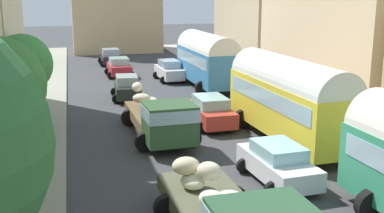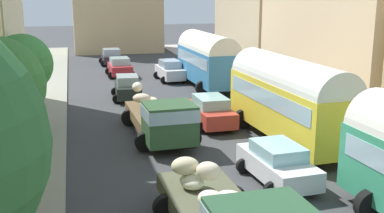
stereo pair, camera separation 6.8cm
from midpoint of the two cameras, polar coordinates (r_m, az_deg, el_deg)
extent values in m
plane|color=#393B3D|center=(29.76, -2.99, -0.38)|extent=(154.00, 154.00, 0.00)
cube|color=gray|center=(29.28, -17.05, -1.06)|extent=(2.50, 70.00, 0.14)
cube|color=#B2A39E|center=(31.89, 9.89, 0.51)|extent=(2.50, 70.00, 0.14)
cube|color=beige|center=(31.87, 17.19, 7.15)|extent=(4.86, 13.99, 7.86)
cube|color=#C8B088|center=(43.74, 7.83, 9.53)|extent=(4.42, 11.69, 8.35)
cylinder|color=black|center=(16.67, 20.48, -10.93)|extent=(1.00, 0.35, 1.00)
cube|color=gold|center=(23.54, 11.39, -0.05)|extent=(2.80, 9.13, 2.47)
cylinder|color=silver|center=(23.28, 11.53, 2.90)|extent=(2.74, 8.95, 2.32)
cube|color=#99B7C6|center=(23.42, 11.46, 1.24)|extent=(2.81, 8.41, 0.79)
cylinder|color=black|center=(25.81, 6.15, -1.48)|extent=(1.00, 0.35, 1.00)
cylinder|color=black|center=(26.74, 10.59, -1.10)|extent=(1.00, 0.35, 1.00)
cylinder|color=black|center=(21.00, 12.10, -5.26)|extent=(1.00, 0.35, 1.00)
cylinder|color=black|center=(22.14, 17.23, -4.59)|extent=(1.00, 0.35, 1.00)
cube|color=teal|center=(36.42, 1.88, 4.94)|extent=(2.78, 8.42, 2.40)
cylinder|color=silver|center=(36.26, 1.90, 6.82)|extent=(2.72, 8.25, 2.43)
cube|color=#99B7C6|center=(36.35, 1.89, 5.76)|extent=(2.80, 7.76, 0.77)
cylinder|color=black|center=(38.73, -0.97, 3.66)|extent=(1.00, 0.35, 1.00)
cylinder|color=black|center=(39.40, 2.34, 3.83)|extent=(1.00, 0.35, 1.00)
cylinder|color=black|center=(33.86, 1.32, 2.21)|extent=(1.00, 0.35, 1.00)
cylinder|color=black|center=(34.62, 5.05, 2.42)|extent=(1.00, 0.35, 1.00)
cube|color=#4E513A|center=(14.84, 2.45, -12.18)|extent=(2.44, 5.46, 0.55)
ellipsoid|color=beige|center=(14.37, 4.79, -10.92)|extent=(1.19, 1.24, 0.45)
ellipsoid|color=beige|center=(15.50, 0.09, -8.95)|extent=(0.99, 1.13, 0.47)
ellipsoid|color=beige|center=(14.26, 2.45, -10.95)|extent=(1.05, 1.03, 0.51)
ellipsoid|color=beige|center=(15.50, -0.69, -7.08)|extent=(0.95, 0.76, 0.59)
ellipsoid|color=beige|center=(15.09, 2.10, -7.67)|extent=(1.00, 0.97, 0.59)
cylinder|color=black|center=(16.19, 5.23, -11.01)|extent=(0.90, 0.32, 0.90)
cylinder|color=black|center=(15.58, -2.87, -11.99)|extent=(0.90, 0.32, 0.90)
cube|color=#2D4F2C|center=(21.74, -2.60, -1.98)|extent=(2.31, 2.18, 1.79)
cube|color=#99B7C6|center=(21.61, -2.62, -0.70)|extent=(2.36, 2.26, 0.57)
cube|color=brown|center=(25.43, -4.55, -1.15)|extent=(2.42, 5.45, 0.55)
ellipsoid|color=beige|center=(24.06, -4.02, -0.59)|extent=(0.85, 0.69, 0.59)
ellipsoid|color=beige|center=(26.55, -4.74, 0.62)|extent=(0.83, 1.02, 0.48)
ellipsoid|color=silver|center=(24.92, -3.96, -0.26)|extent=(0.80, 0.62, 0.44)
ellipsoid|color=beige|center=(23.91, -4.77, 0.01)|extent=(0.67, 0.81, 0.49)
ellipsoid|color=beige|center=(23.33, -5.02, -0.20)|extent=(0.92, 0.84, 0.53)
ellipsoid|color=beige|center=(25.69, -5.93, 0.99)|extent=(1.17, 1.04, 0.50)
ellipsoid|color=beige|center=(26.65, -6.45, 2.33)|extent=(0.63, 0.79, 0.53)
cylinder|color=black|center=(22.50, 0.05, -3.80)|extent=(0.90, 0.31, 0.90)
cylinder|color=black|center=(22.02, -5.58, -4.26)|extent=(0.90, 0.31, 0.90)
cylinder|color=black|center=(26.68, -2.61, -1.02)|extent=(0.90, 0.31, 0.90)
cylinder|color=black|center=(26.28, -7.37, -1.35)|extent=(0.90, 0.31, 0.90)
cube|color=#202922|center=(32.78, -7.62, 2.00)|extent=(1.75, 3.81, 0.78)
cube|color=#9FB6BA|center=(32.66, -7.65, 3.17)|extent=(1.48, 2.01, 0.58)
cylinder|color=black|center=(31.79, -6.03, 1.02)|extent=(0.60, 0.21, 0.60)
cylinder|color=black|center=(31.68, -8.87, 0.89)|extent=(0.60, 0.21, 0.60)
cylinder|color=black|center=(34.05, -6.41, 1.85)|extent=(0.60, 0.21, 0.60)
cylinder|color=black|center=(33.95, -9.07, 1.73)|extent=(0.60, 0.21, 0.60)
cube|color=#AE262C|center=(41.71, -8.53, 4.46)|extent=(1.85, 3.72, 0.78)
cube|color=#9BC0BC|center=(41.61, -8.56, 5.38)|extent=(1.59, 1.95, 0.58)
cylinder|color=black|center=(40.78, -7.09, 3.78)|extent=(0.60, 0.21, 0.60)
cylinder|color=black|center=(40.56, -9.52, 3.64)|extent=(0.60, 0.21, 0.60)
cylinder|color=black|center=(43.00, -7.56, 4.27)|extent=(0.60, 0.21, 0.60)
cylinder|color=black|center=(42.79, -9.87, 4.14)|extent=(0.60, 0.21, 0.60)
cube|color=#2B2229|center=(48.48, -9.51, 5.66)|extent=(1.86, 3.64, 0.74)
cube|color=#9DB5C1|center=(48.40, -9.54, 6.44)|extent=(1.61, 1.90, 0.60)
cylinder|color=black|center=(47.53, -8.27, 5.13)|extent=(0.60, 0.21, 0.60)
cylinder|color=black|center=(47.35, -10.43, 5.02)|extent=(0.60, 0.21, 0.60)
cylinder|color=black|center=(49.72, -8.60, 5.49)|extent=(0.60, 0.21, 0.60)
cylinder|color=black|center=(49.55, -10.66, 5.38)|extent=(0.60, 0.21, 0.60)
cube|color=silver|center=(18.76, 10.22, -7.02)|extent=(1.96, 4.12, 0.75)
cube|color=#93C3CF|center=(18.54, 10.30, -5.18)|extent=(1.63, 2.18, 0.52)
cylinder|color=black|center=(19.56, 6.24, -7.07)|extent=(0.60, 0.21, 0.60)
cylinder|color=black|center=(20.28, 10.67, -6.47)|extent=(0.60, 0.21, 0.60)
cylinder|color=black|center=(17.49, 9.60, -9.76)|extent=(0.60, 0.21, 0.60)
cylinder|color=black|center=(18.29, 14.40, -8.94)|extent=(0.60, 0.21, 0.60)
cube|color=#BB3629|center=(26.13, 2.30, -0.84)|extent=(1.81, 4.30, 0.79)
cube|color=#93C1BB|center=(25.97, 2.31, 0.60)|extent=(1.57, 2.24, 0.55)
cylinder|color=black|center=(27.22, -0.29, -1.04)|extent=(0.60, 0.21, 0.60)
cylinder|color=black|center=(27.70, 3.21, -0.80)|extent=(0.60, 0.21, 0.60)
cylinder|color=black|center=(24.76, 1.26, -2.53)|extent=(0.60, 0.21, 0.60)
cylinder|color=black|center=(25.29, 5.07, -2.24)|extent=(0.60, 0.21, 0.60)
cube|color=silver|center=(39.31, -2.60, 4.08)|extent=(1.85, 4.03, 0.84)
cube|color=#9BB1C1|center=(39.20, -2.61, 5.11)|extent=(1.54, 2.13, 0.59)
cylinder|color=black|center=(40.35, -4.15, 3.74)|extent=(0.60, 0.21, 0.60)
cylinder|color=black|center=(40.75, -1.95, 3.87)|extent=(0.60, 0.21, 0.60)
cylinder|color=black|center=(38.02, -3.27, 3.15)|extent=(0.60, 0.21, 0.60)
cylinder|color=black|center=(38.44, -0.96, 3.28)|extent=(0.60, 0.21, 0.60)
cylinder|color=#7C745C|center=(24.78, -17.18, -3.70)|extent=(0.22, 0.22, 0.14)
cylinder|color=#7C745C|center=(24.63, -17.26, -2.53)|extent=(0.36, 0.36, 0.92)
cylinder|color=silver|center=(24.44, -17.39, -0.79)|extent=(0.55, 0.55, 0.62)
sphere|color=#D7A989|center=(24.34, -17.46, 0.17)|extent=(0.22, 0.22, 0.22)
cylinder|color=slate|center=(21.28, -18.69, -6.67)|extent=(0.18, 0.18, 0.14)
cylinder|color=slate|center=(21.12, -18.79, -5.37)|extent=(0.31, 0.31, 0.87)
cylinder|color=#507456|center=(20.90, -18.94, -3.50)|extent=(0.47, 0.47, 0.57)
sphere|color=tan|center=(20.80, -19.02, -2.49)|extent=(0.20, 0.20, 0.20)
cylinder|color=brown|center=(17.17, -21.38, -6.54)|extent=(0.34, 0.34, 3.09)
cylinder|color=brown|center=(25.54, -19.05, -0.52)|extent=(0.32, 0.32, 2.56)
sphere|color=#3B833D|center=(25.10, -19.47, 4.80)|extent=(2.98, 2.98, 2.98)
camera|label=1|loc=(0.03, -89.92, 0.02)|focal=44.82mm
camera|label=2|loc=(0.03, 90.08, -0.02)|focal=44.82mm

